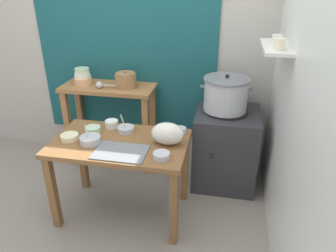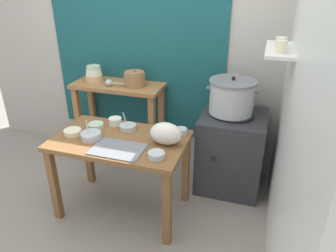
{
  "view_description": "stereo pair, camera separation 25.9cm",
  "coord_description": "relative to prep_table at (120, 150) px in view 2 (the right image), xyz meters",
  "views": [
    {
      "loc": [
        0.92,
        -2.1,
        1.96
      ],
      "look_at": [
        0.47,
        0.19,
        0.82
      ],
      "focal_mm": 33.96,
      "sensor_mm": 36.0,
      "label": 1
    },
    {
      "loc": [
        1.17,
        -2.04,
        1.96
      ],
      "look_at": [
        0.47,
        0.19,
        0.82
      ],
      "focal_mm": 33.96,
      "sensor_mm": 36.0,
      "label": 2
    }
  ],
  "objects": [
    {
      "name": "ground_plane",
      "position": [
        -0.1,
        -0.04,
        -0.61
      ],
      "size": [
        9.0,
        9.0,
        0.0
      ],
      "primitive_type": "plane",
      "color": "gray"
    },
    {
      "name": "wall_back",
      "position": [
        -0.01,
        1.06,
        0.69
      ],
      "size": [
        4.4,
        0.12,
        2.6
      ],
      "color": "#B2ADA3",
      "rests_on": "ground"
    },
    {
      "name": "wall_right",
      "position": [
        1.3,
        0.16,
        0.69
      ],
      "size": [
        0.3,
        3.2,
        2.6
      ],
      "color": "silver",
      "rests_on": "ground"
    },
    {
      "name": "prep_table",
      "position": [
        0.0,
        0.0,
        0.0
      ],
      "size": [
        1.1,
        0.66,
        0.72
      ],
      "color": "brown",
      "rests_on": "ground"
    },
    {
      "name": "back_shelf_table",
      "position": [
        -0.39,
        0.79,
        0.07
      ],
      "size": [
        0.96,
        0.4,
        0.9
      ],
      "color": "#9E6B3D",
      "rests_on": "ground"
    },
    {
      "name": "stove_block",
      "position": [
        0.85,
        0.66,
        -0.23
      ],
      "size": [
        0.6,
        0.61,
        0.78
      ],
      "color": "#2D2D33",
      "rests_on": "ground"
    },
    {
      "name": "steamer_pot",
      "position": [
        0.81,
        0.68,
        0.33
      ],
      "size": [
        0.47,
        0.43,
        0.35
      ],
      "color": "#B7BABF",
      "rests_on": "stove_block"
    },
    {
      "name": "clay_pot",
      "position": [
        -0.19,
        0.79,
        0.36
      ],
      "size": [
        0.22,
        0.22,
        0.17
      ],
      "color": "olive",
      "rests_on": "back_shelf_table"
    },
    {
      "name": "bowl_stack_enamel",
      "position": [
        -0.65,
        0.79,
        0.37
      ],
      "size": [
        0.19,
        0.19,
        0.17
      ],
      "color": "tan",
      "rests_on": "back_shelf_table"
    },
    {
      "name": "ladle",
      "position": [
        -0.43,
        0.71,
        0.33
      ],
      "size": [
        0.28,
        0.07,
        0.07
      ],
      "color": "#B7BABF",
      "rests_on": "back_shelf_table"
    },
    {
      "name": "serving_tray",
      "position": [
        0.07,
        -0.17,
        0.12
      ],
      "size": [
        0.4,
        0.28,
        0.01
      ],
      "primitive_type": "cube",
      "color": "slate",
      "rests_on": "prep_table"
    },
    {
      "name": "plastic_bag",
      "position": [
        0.39,
        0.03,
        0.2
      ],
      "size": [
        0.26,
        0.16,
        0.18
      ],
      "primitive_type": "ellipsoid",
      "color": "silver",
      "rests_on": "prep_table"
    },
    {
      "name": "prep_bowl_0",
      "position": [
        -0.27,
        0.11,
        0.14
      ],
      "size": [
        0.13,
        0.13,
        0.05
      ],
      "color": "#B7D1AD",
      "rests_on": "prep_table"
    },
    {
      "name": "prep_bowl_1",
      "position": [
        0.39,
        -0.19,
        0.14
      ],
      "size": [
        0.13,
        0.13,
        0.05
      ],
      "color": "#B7BABF",
      "rests_on": "prep_table"
    },
    {
      "name": "prep_bowl_2",
      "position": [
        0.46,
        0.23,
        0.14
      ],
      "size": [
        0.1,
        0.1,
        0.05
      ],
      "color": "#B7BABF",
      "rests_on": "prep_table"
    },
    {
      "name": "prep_bowl_3",
      "position": [
        -0.15,
        0.23,
        0.15
      ],
      "size": [
        0.11,
        0.11,
        0.06
      ],
      "color": "silver",
      "rests_on": "prep_table"
    },
    {
      "name": "prep_bowl_4",
      "position": [
        -0.21,
        -0.08,
        0.14
      ],
      "size": [
        0.16,
        0.16,
        0.16
      ],
      "color": "#B7BABF",
      "rests_on": "prep_table"
    },
    {
      "name": "prep_bowl_5",
      "position": [
        -0.41,
        -0.05,
        0.13
      ],
      "size": [
        0.14,
        0.14,
        0.04
      ],
      "color": "beige",
      "rests_on": "prep_table"
    },
    {
      "name": "prep_bowl_6",
      "position": [
        -0.0,
        0.17,
        0.14
      ],
      "size": [
        0.14,
        0.14,
        0.16
      ],
      "color": "#B7BABF",
      "rests_on": "prep_table"
    }
  ]
}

